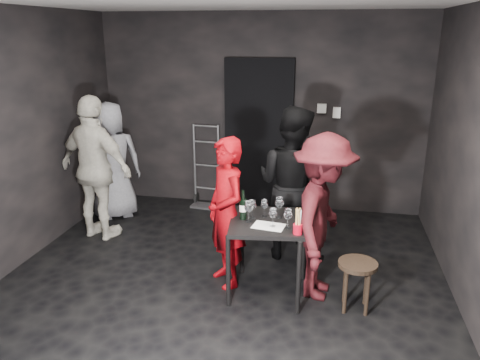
% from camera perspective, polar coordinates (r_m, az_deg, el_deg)
% --- Properties ---
extents(floor, '(4.50, 5.00, 0.02)m').
position_cam_1_polar(floor, '(4.71, -2.76, -13.50)').
color(floor, black).
rests_on(floor, ground).
extents(wall_back, '(4.50, 0.04, 2.70)m').
position_cam_1_polar(wall_back, '(6.57, 2.41, 8.16)').
color(wall_back, black).
rests_on(wall_back, ground).
extents(wall_front, '(4.50, 0.04, 2.70)m').
position_cam_1_polar(wall_front, '(2.04, -21.31, -15.90)').
color(wall_front, black).
rests_on(wall_front, ground).
extents(doorway, '(0.95, 0.10, 2.10)m').
position_cam_1_polar(doorway, '(6.57, 2.29, 5.49)').
color(doorway, black).
rests_on(doorway, ground).
extents(wallbox_upper, '(0.12, 0.06, 0.12)m').
position_cam_1_polar(wallbox_upper, '(6.43, 9.93, 8.60)').
color(wallbox_upper, '#B7B7B2').
rests_on(wallbox_upper, wall_back).
extents(wallbox_lower, '(0.10, 0.06, 0.14)m').
position_cam_1_polar(wallbox_lower, '(6.44, 11.70, 8.05)').
color(wallbox_lower, '#B7B7B2').
rests_on(wallbox_lower, wall_back).
extents(hand_truck, '(0.40, 0.34, 1.19)m').
position_cam_1_polar(hand_truck, '(6.82, -4.11, -1.34)').
color(hand_truck, '#B2B2B7').
rests_on(hand_truck, floor).
extents(tasting_table, '(0.72, 0.72, 0.75)m').
position_cam_1_polar(tasting_table, '(4.44, 3.50, -6.11)').
color(tasting_table, black).
rests_on(tasting_table, floor).
extents(stool, '(0.35, 0.35, 0.47)m').
position_cam_1_polar(stool, '(4.41, 14.11, -10.79)').
color(stool, black).
rests_on(stool, floor).
extents(server_red, '(0.62, 0.65, 1.50)m').
position_cam_1_polar(server_red, '(4.56, -1.69, -4.03)').
color(server_red, '#8C030A').
rests_on(server_red, floor).
extents(woman_black, '(1.07, 0.87, 1.94)m').
position_cam_1_polar(woman_black, '(5.07, 6.37, 0.74)').
color(woman_black, black).
rests_on(woman_black, floor).
extents(man_maroon, '(0.65, 1.14, 1.67)m').
position_cam_1_polar(man_maroon, '(4.39, 10.06, -4.00)').
color(man_maroon, '#390D12').
rests_on(man_maroon, floor).
extents(bystander_cream, '(1.30, 0.88, 2.04)m').
position_cam_1_polar(bystander_cream, '(5.79, -17.29, 2.69)').
color(bystander_cream, silver).
rests_on(bystander_cream, floor).
extents(bystander_grey, '(0.92, 0.83, 1.66)m').
position_cam_1_polar(bystander_grey, '(6.43, -15.37, 2.59)').
color(bystander_grey, gray).
rests_on(bystander_grey, floor).
extents(tasting_mat, '(0.31, 0.23, 0.00)m').
position_cam_1_polar(tasting_mat, '(4.27, 3.51, -5.62)').
color(tasting_mat, white).
rests_on(tasting_mat, tasting_table).
extents(wine_glass_a, '(0.11, 0.11, 0.22)m').
position_cam_1_polar(wine_glass_a, '(4.32, 1.07, -3.75)').
color(wine_glass_a, white).
rests_on(wine_glass_a, tasting_table).
extents(wine_glass_b, '(0.08, 0.08, 0.20)m').
position_cam_1_polar(wine_glass_b, '(4.40, 1.51, -3.47)').
color(wine_glass_b, white).
rests_on(wine_glass_b, tasting_table).
extents(wine_glass_c, '(0.09, 0.09, 0.19)m').
position_cam_1_polar(wine_glass_c, '(4.45, 2.98, -3.35)').
color(wine_glass_c, white).
rests_on(wine_glass_c, tasting_table).
extents(wine_glass_d, '(0.08, 0.08, 0.20)m').
position_cam_1_polar(wine_glass_d, '(4.22, 4.03, -4.48)').
color(wine_glass_d, white).
rests_on(wine_glass_d, tasting_table).
extents(wine_glass_e, '(0.08, 0.08, 0.21)m').
position_cam_1_polar(wine_glass_e, '(4.20, 5.85, -4.60)').
color(wine_glass_e, white).
rests_on(wine_glass_e, tasting_table).
extents(wine_glass_f, '(0.10, 0.10, 0.22)m').
position_cam_1_polar(wine_glass_f, '(4.43, 4.80, -3.24)').
color(wine_glass_f, white).
rests_on(wine_glass_f, tasting_table).
extents(wine_bottle, '(0.07, 0.07, 0.28)m').
position_cam_1_polar(wine_bottle, '(4.38, 0.37, -3.43)').
color(wine_bottle, black).
rests_on(wine_bottle, tasting_table).
extents(breadstick_cup, '(0.08, 0.08, 0.25)m').
position_cam_1_polar(breadstick_cup, '(4.10, 7.09, -5.06)').
color(breadstick_cup, '#AB0619').
rests_on(breadstick_cup, tasting_table).
extents(reserved_card, '(0.12, 0.15, 0.10)m').
position_cam_1_polar(reserved_card, '(4.37, 7.52, -4.49)').
color(reserved_card, white).
rests_on(reserved_card, tasting_table).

